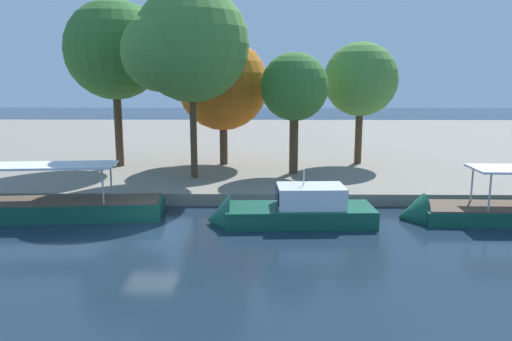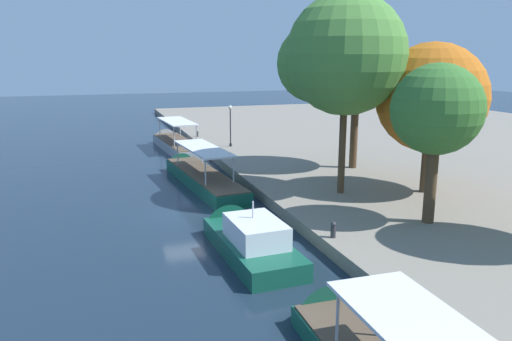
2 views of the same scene
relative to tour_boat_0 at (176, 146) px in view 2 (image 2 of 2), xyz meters
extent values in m
plane|color=#192838|center=(23.22, -3.40, -0.36)|extent=(220.00, 220.00, 0.00)
cube|color=#9EA3A8|center=(0.96, 0.07, -0.14)|extent=(12.75, 3.76, 1.44)
cone|color=#9EA3A8|center=(-5.82, -0.41, -0.14)|extent=(1.58, 2.69, 2.60)
cube|color=brown|center=(0.96, 0.07, 0.62)|extent=(12.49, 3.60, 0.08)
cylinder|color=#B2B2B7|center=(-2.41, -1.33, 1.70)|extent=(0.10, 0.10, 2.08)
cylinder|color=#B2B2B7|center=(-2.57, 0.98, 1.70)|extent=(0.10, 0.10, 2.08)
cylinder|color=#B2B2B7|center=(4.49, -0.85, 1.70)|extent=(0.10, 0.10, 2.08)
cylinder|color=#B2B2B7|center=(4.33, 1.46, 1.70)|extent=(0.10, 0.10, 2.08)
cube|color=silver|center=(0.96, 0.07, 2.79)|extent=(7.97, 3.20, 0.12)
cube|color=#14513D|center=(16.54, -0.54, -0.08)|extent=(13.46, 3.88, 1.36)
cone|color=#14513D|center=(9.44, -1.22, -0.08)|extent=(1.62, 2.48, 2.36)
cube|color=brown|center=(16.54, -0.54, 0.64)|extent=(13.19, 3.72, 0.08)
cylinder|color=#B2B2B7|center=(13.01, -1.93, 1.62)|extent=(0.10, 0.10, 1.87)
cylinder|color=#B2B2B7|center=(12.81, 0.16, 1.62)|extent=(0.10, 0.10, 1.87)
cylinder|color=#B2B2B7|center=(20.28, -1.23, 1.62)|extent=(0.10, 0.10, 1.87)
cylinder|color=#B2B2B7|center=(20.08, 0.86, 1.62)|extent=(0.10, 0.10, 1.87)
cube|color=silver|center=(16.54, -0.54, 2.61)|extent=(8.42, 3.19, 0.12)
cube|color=#14513D|center=(30.79, -1.27, -0.13)|extent=(7.95, 3.23, 1.40)
cone|color=#14513D|center=(26.48, -1.45, -0.13)|extent=(1.32, 2.80, 2.75)
cube|color=white|center=(31.38, -1.24, 1.14)|extent=(3.62, 2.46, 1.13)
cube|color=black|center=(30.01, -1.30, 1.20)|extent=(1.03, 2.21, 0.68)
cylinder|color=silver|center=(30.98, -1.26, 2.13)|extent=(0.08, 0.08, 0.86)
cone|color=#14513D|center=(37.00, -0.43, -0.21)|extent=(1.45, 2.63, 2.60)
cylinder|color=#B2B2B7|center=(40.62, -1.66, 1.45)|extent=(0.10, 0.10, 1.98)
cylinder|color=#B2B2B7|center=(40.67, 0.65, 1.45)|extent=(0.10, 0.10, 1.98)
cylinder|color=#2D2D33|center=(-3.00, 3.06, 0.63)|extent=(0.23, 0.23, 0.48)
sphere|color=#2D2D33|center=(-3.00, 3.06, 0.94)|extent=(0.25, 0.25, 0.25)
cylinder|color=#2D2D33|center=(31.57, 2.88, 0.70)|extent=(0.27, 0.27, 0.63)
sphere|color=#2D2D33|center=(31.57, 2.88, 1.09)|extent=(0.29, 0.29, 0.29)
cylinder|color=black|center=(4.40, 5.01, 2.33)|extent=(0.12, 0.12, 3.88)
sphere|color=white|center=(4.40, 5.01, 4.44)|extent=(0.38, 0.38, 0.38)
cylinder|color=black|center=(4.40, 5.01, 0.54)|extent=(0.26, 0.26, 0.30)
cylinder|color=#4C3823|center=(31.08, 9.04, 2.63)|extent=(0.64, 0.64, 4.49)
sphere|color=#38702D|center=(31.08, 9.04, 6.72)|extent=(4.91, 4.91, 4.91)
sphere|color=#38702D|center=(31.27, 9.49, 6.65)|extent=(3.08, 3.08, 3.08)
sphere|color=#38702D|center=(30.47, 8.75, 6.56)|extent=(2.38, 2.38, 2.38)
cylinder|color=#4C3823|center=(17.34, 12.01, 3.50)|extent=(0.62, 0.62, 6.22)
sphere|color=#38702D|center=(17.34, 12.01, 9.48)|extent=(7.65, 7.65, 7.65)
sphere|color=#38702D|center=(18.59, 12.58, 10.87)|extent=(4.27, 4.27, 4.27)
sphere|color=#38702D|center=(17.62, 12.35, 9.74)|extent=(4.01, 4.01, 4.01)
cylinder|color=#4C3823|center=(25.61, 12.90, 2.24)|extent=(0.63, 0.63, 3.71)
sphere|color=#BC6019|center=(25.61, 12.90, 6.81)|extent=(7.24, 7.24, 7.24)
sphere|color=#BC6019|center=(25.80, 11.23, 6.71)|extent=(3.76, 3.76, 3.76)
sphere|color=#BC6019|center=(24.12, 14.32, 6.88)|extent=(3.60, 3.60, 3.60)
cylinder|color=#4C3823|center=(23.97, 7.35, 3.52)|extent=(0.47, 0.47, 6.25)
sphere|color=#4C8438|center=(23.97, 7.35, 9.58)|extent=(7.84, 7.84, 7.84)
sphere|color=#4C8438|center=(23.80, 7.35, 10.94)|extent=(5.21, 5.21, 5.21)
sphere|color=#4C8438|center=(22.16, 6.07, 9.01)|extent=(5.23, 5.23, 5.23)
camera|label=1|loc=(28.83, -26.55, 7.26)|focal=34.30mm
camera|label=2|loc=(52.85, -8.41, 9.42)|focal=34.44mm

